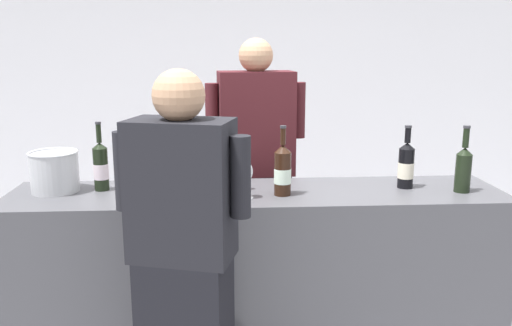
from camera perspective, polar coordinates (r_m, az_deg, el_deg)
The scene contains 13 objects.
wall_back at distance 5.23m, azimuth -1.73°, elevation 8.96°, with size 8.00×0.10×2.80m, color white.
counter at distance 2.90m, azimuth 0.09°, elevation -12.53°, with size 2.52×0.55×0.99m, color #4C4C51.
wine_bottle_0 at distance 2.89m, azimuth 21.30°, elevation -0.45°, with size 0.08×0.08×0.34m.
wine_bottle_1 at distance 2.71m, azimuth -2.66°, elevation -0.73°, with size 0.07×0.07×0.31m.
wine_bottle_2 at distance 2.84m, azimuth -16.27°, elevation -0.34°, with size 0.08×0.08×0.36m.
wine_bottle_3 at distance 2.84m, azimuth -10.31°, elevation -0.25°, with size 0.08×0.08×0.31m.
wine_bottle_4 at distance 2.68m, azimuth -7.92°, elevation -1.07°, with size 0.08×0.08×0.31m.
wine_bottle_5 at distance 2.64m, azimuth 2.87°, elevation -0.80°, with size 0.09×0.09×0.35m.
wine_bottle_6 at distance 2.88m, azimuth 15.75°, elevation -0.24°, with size 0.08×0.08×0.33m.
wine_glass at distance 2.59m, azimuth -1.08°, elevation -1.10°, with size 0.07×0.07×0.18m.
ice_bucket at distance 2.89m, azimuth -20.75°, elevation -0.83°, with size 0.25×0.25×0.21m.
person_server at distance 3.30m, azimuth -0.01°, elevation -2.60°, with size 0.60×0.28×1.76m.
person_guest at distance 2.25m, azimuth -7.70°, elevation -11.70°, with size 0.55×0.34×1.63m.
Camera 1 is at (-0.17, -2.62, 1.72)m, focal length 37.41 mm.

